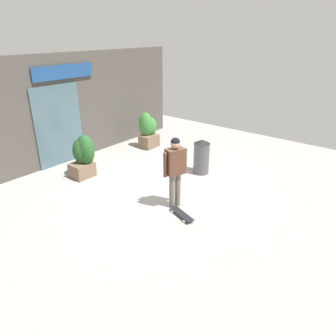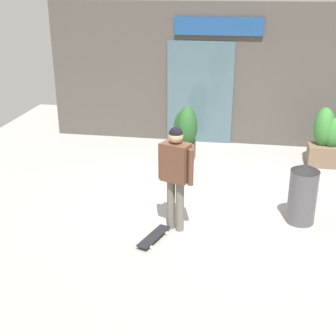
{
  "view_description": "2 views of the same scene",
  "coord_description": "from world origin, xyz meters",
  "px_view_note": "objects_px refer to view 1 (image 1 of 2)",
  "views": [
    {
      "loc": [
        -5.7,
        -5.09,
        3.84
      ],
      "look_at": [
        -0.67,
        -1.0,
        1.0
      ],
      "focal_mm": 33.79,
      "sensor_mm": 36.0,
      "label": 1
    },
    {
      "loc": [
        0.46,
        -7.58,
        3.73
      ],
      "look_at": [
        -0.67,
        -1.0,
        1.0
      ],
      "focal_mm": 49.88,
      "sensor_mm": 36.0,
      "label": 2
    }
  ],
  "objects_px": {
    "planter_box_right": "(148,130)",
    "skateboarder": "(175,165)",
    "planter_box_left": "(83,155)",
    "skateboard": "(182,214)",
    "trash_bin": "(201,156)"
  },
  "relations": [
    {
      "from": "skateboarder",
      "to": "trash_bin",
      "type": "bearing_deg",
      "value": 127.02
    },
    {
      "from": "planter_box_left",
      "to": "planter_box_right",
      "type": "distance_m",
      "value": 2.97
    },
    {
      "from": "planter_box_left",
      "to": "trash_bin",
      "type": "bearing_deg",
      "value": -47.48
    },
    {
      "from": "planter_box_right",
      "to": "trash_bin",
      "type": "height_order",
      "value": "planter_box_right"
    },
    {
      "from": "planter_box_right",
      "to": "skateboarder",
      "type": "bearing_deg",
      "value": -129.22
    },
    {
      "from": "skateboard",
      "to": "trash_bin",
      "type": "bearing_deg",
      "value": 132.38
    },
    {
      "from": "skateboard",
      "to": "trash_bin",
      "type": "xyz_separation_m",
      "value": [
        2.25,
        0.98,
        0.45
      ]
    },
    {
      "from": "skateboard",
      "to": "skateboarder",
      "type": "bearing_deg",
      "value": 165.02
    },
    {
      "from": "skateboarder",
      "to": "planter_box_left",
      "type": "bearing_deg",
      "value": -154.2
    },
    {
      "from": "skateboarder",
      "to": "trash_bin",
      "type": "relative_size",
      "value": 1.67
    },
    {
      "from": "trash_bin",
      "to": "skateboarder",
      "type": "bearing_deg",
      "value": -163.69
    },
    {
      "from": "skateboarder",
      "to": "skateboard",
      "type": "relative_size",
      "value": 2.25
    },
    {
      "from": "skateboard",
      "to": "planter_box_right",
      "type": "relative_size",
      "value": 0.61
    },
    {
      "from": "planter_box_right",
      "to": "skateboard",
      "type": "bearing_deg",
      "value": -128.66
    },
    {
      "from": "skateboarder",
      "to": "planter_box_right",
      "type": "relative_size",
      "value": 1.38
    }
  ]
}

